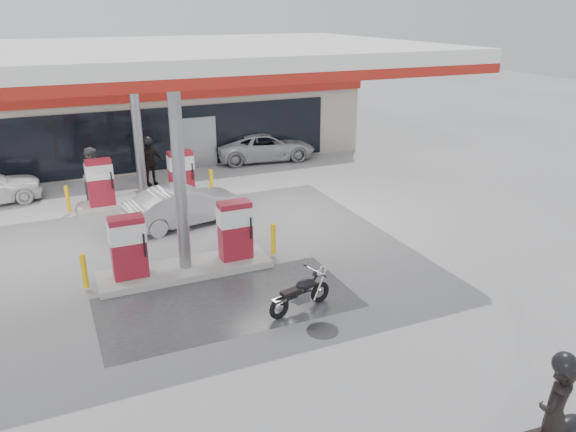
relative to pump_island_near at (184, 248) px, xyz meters
name	(u,v)px	position (x,y,z in m)	size (l,w,h in m)	color
ground	(207,307)	(0.00, -2.00, -0.71)	(90.00, 90.00, 0.00)	gray
wet_patch	(228,303)	(0.50, -2.00, -0.71)	(6.00, 3.00, 0.00)	#4C4C4F
drain_cover	(322,331)	(2.00, -4.00, -0.71)	(0.70, 0.70, 0.01)	#38383A
store_building	(109,112)	(0.01, 13.94, 1.30)	(22.00, 8.22, 4.00)	#B4AA97
canopy	(147,58)	(0.00, 3.00, 4.56)	(16.00, 10.02, 5.51)	silver
pump_island_near	(184,248)	(0.00, 0.00, 0.00)	(5.14, 1.30, 1.78)	#9E9E99
pump_island_far	(143,185)	(0.00, 6.00, 0.00)	(5.14, 1.30, 1.78)	#9E9E99
biker_main	(554,416)	(3.35, -8.79, 0.24)	(0.70, 0.46, 1.91)	black
parked_motorcycle	(301,294)	(1.96, -2.99, -0.31)	(1.72, 0.71, 0.89)	black
attendant	(93,175)	(-1.52, 7.00, 0.28)	(0.97, 0.75, 1.99)	#4D4D51
hatchback_silver	(184,205)	(0.86, 3.49, -0.08)	(1.34, 3.84, 1.27)	#9C9EA3
parked_car_right	(265,146)	(6.22, 10.00, -0.08)	(2.10, 4.55, 1.26)	#B4B9BD
biker_walking	(150,163)	(0.68, 8.20, 0.20)	(1.07, 0.44, 1.82)	black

